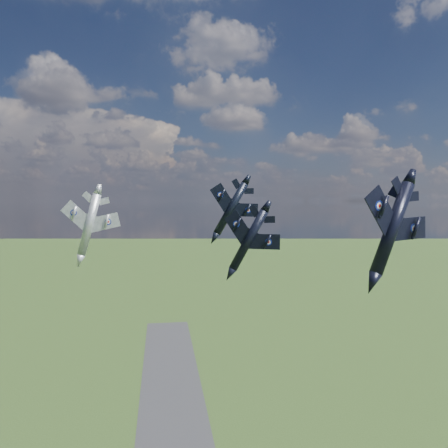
{
  "coord_description": "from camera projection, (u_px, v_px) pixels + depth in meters",
  "views": [
    {
      "loc": [
        -4.38,
        -57.75,
        86.32
      ],
      "look_at": [
        5.8,
        12.0,
        82.6
      ],
      "focal_mm": 35.0,
      "sensor_mm": 36.0,
      "label": 1
    }
  ],
  "objects": [
    {
      "name": "jet_lead_navy",
      "position": [
        249.0,
        240.0,
        71.55
      ],
      "size": [
        15.38,
        17.86,
        7.88
      ],
      "primitive_type": null,
      "rotation": [
        0.0,
        0.5,
        -0.34
      ],
      "color": "black"
    },
    {
      "name": "jet_right_navy",
      "position": [
        392.0,
        228.0,
        47.35
      ],
      "size": [
        14.92,
        17.41,
        7.33
      ],
      "primitive_type": null,
      "rotation": [
        0.0,
        0.45,
        0.32
      ],
      "color": "black"
    },
    {
      "name": "jet_high_navy",
      "position": [
        231.0,
        208.0,
        86.84
      ],
      "size": [
        13.35,
        17.07,
        8.37
      ],
      "primitive_type": null,
      "rotation": [
        0.0,
        0.51,
        -0.13
      ],
      "color": "black"
    },
    {
      "name": "jet_left_silver",
      "position": [
        89.0,
        224.0,
        76.59
      ],
      "size": [
        11.99,
        15.7,
        5.92
      ],
      "primitive_type": null,
      "rotation": [
        0.0,
        0.27,
        -0.04
      ],
      "color": "#93969C"
    }
  ]
}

